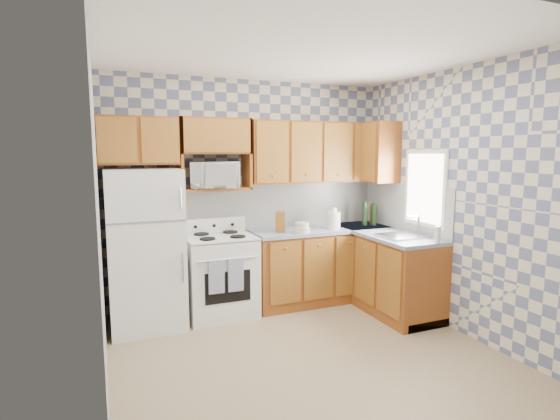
% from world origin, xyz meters
% --- Properties ---
extents(floor, '(3.40, 3.40, 0.00)m').
position_xyz_m(floor, '(0.00, 0.00, 0.00)').
color(floor, '#837150').
rests_on(floor, ground).
extents(back_wall, '(3.40, 0.02, 2.70)m').
position_xyz_m(back_wall, '(0.00, 1.60, 1.35)').
color(back_wall, slate).
rests_on(back_wall, ground).
extents(right_wall, '(0.02, 3.20, 2.70)m').
position_xyz_m(right_wall, '(1.70, 0.00, 1.35)').
color(right_wall, slate).
rests_on(right_wall, ground).
extents(backsplash_back, '(2.60, 0.02, 0.56)m').
position_xyz_m(backsplash_back, '(0.40, 1.59, 1.20)').
color(backsplash_back, white).
rests_on(backsplash_back, back_wall).
extents(backsplash_right, '(0.02, 1.60, 0.56)m').
position_xyz_m(backsplash_right, '(1.69, 0.80, 1.20)').
color(backsplash_right, white).
rests_on(backsplash_right, right_wall).
extents(refrigerator, '(0.75, 0.70, 1.68)m').
position_xyz_m(refrigerator, '(-1.27, 1.25, 0.84)').
color(refrigerator, silver).
rests_on(refrigerator, floor).
extents(stove_body, '(0.76, 0.65, 0.90)m').
position_xyz_m(stove_body, '(-0.47, 1.28, 0.45)').
color(stove_body, silver).
rests_on(stove_body, floor).
extents(cooktop, '(0.76, 0.65, 0.02)m').
position_xyz_m(cooktop, '(-0.47, 1.28, 0.91)').
color(cooktop, silver).
rests_on(cooktop, stove_body).
extents(backguard, '(0.76, 0.08, 0.17)m').
position_xyz_m(backguard, '(-0.47, 1.55, 1.00)').
color(backguard, silver).
rests_on(backguard, cooktop).
extents(dish_towel_left, '(0.17, 0.02, 0.36)m').
position_xyz_m(dish_towel_left, '(-0.60, 0.93, 0.55)').
color(dish_towel_left, navy).
rests_on(dish_towel_left, stove_body).
extents(dish_towel_right, '(0.17, 0.02, 0.36)m').
position_xyz_m(dish_towel_right, '(-0.39, 0.93, 0.55)').
color(dish_towel_right, navy).
rests_on(dish_towel_right, stove_body).
extents(base_cabinets_back, '(1.75, 0.60, 0.88)m').
position_xyz_m(base_cabinets_back, '(0.82, 1.30, 0.44)').
color(base_cabinets_back, brown).
rests_on(base_cabinets_back, floor).
extents(base_cabinets_right, '(0.60, 1.60, 0.88)m').
position_xyz_m(base_cabinets_right, '(1.40, 0.80, 0.44)').
color(base_cabinets_right, brown).
rests_on(base_cabinets_right, floor).
extents(countertop_back, '(1.77, 0.63, 0.04)m').
position_xyz_m(countertop_back, '(0.82, 1.30, 0.90)').
color(countertop_back, slate).
rests_on(countertop_back, base_cabinets_back).
extents(countertop_right, '(0.63, 1.60, 0.04)m').
position_xyz_m(countertop_right, '(1.40, 0.80, 0.90)').
color(countertop_right, slate).
rests_on(countertop_right, base_cabinets_right).
extents(upper_cabinets_back, '(1.75, 0.33, 0.74)m').
position_xyz_m(upper_cabinets_back, '(0.82, 1.44, 1.85)').
color(upper_cabinets_back, brown).
rests_on(upper_cabinets_back, back_wall).
extents(upper_cabinets_fridge, '(0.82, 0.33, 0.50)m').
position_xyz_m(upper_cabinets_fridge, '(-1.29, 1.44, 1.97)').
color(upper_cabinets_fridge, brown).
rests_on(upper_cabinets_fridge, back_wall).
extents(upper_cabinets_right, '(0.33, 0.70, 0.74)m').
position_xyz_m(upper_cabinets_right, '(1.53, 1.25, 1.85)').
color(upper_cabinets_right, brown).
rests_on(upper_cabinets_right, right_wall).
extents(microwave_shelf, '(0.80, 0.33, 0.03)m').
position_xyz_m(microwave_shelf, '(-0.47, 1.44, 1.44)').
color(microwave_shelf, brown).
rests_on(microwave_shelf, back_wall).
extents(microwave, '(0.59, 0.44, 0.30)m').
position_xyz_m(microwave, '(-0.49, 1.38, 1.60)').
color(microwave, silver).
rests_on(microwave, microwave_shelf).
extents(sink, '(0.48, 0.40, 0.03)m').
position_xyz_m(sink, '(1.40, 0.45, 0.93)').
color(sink, '#B7B7BC').
rests_on(sink, countertop_right).
extents(window, '(0.02, 0.66, 0.86)m').
position_xyz_m(window, '(1.69, 0.45, 1.45)').
color(window, silver).
rests_on(window, right_wall).
extents(bottle_0, '(0.06, 0.06, 0.30)m').
position_xyz_m(bottle_0, '(1.44, 1.26, 1.07)').
color(bottle_0, black).
rests_on(bottle_0, countertop_back).
extents(bottle_1, '(0.06, 0.06, 0.28)m').
position_xyz_m(bottle_1, '(1.54, 1.20, 1.06)').
color(bottle_1, black).
rests_on(bottle_1, countertop_back).
extents(bottle_2, '(0.06, 0.06, 0.26)m').
position_xyz_m(bottle_2, '(1.58, 1.30, 1.05)').
color(bottle_2, brown).
rests_on(bottle_2, countertop_back).
extents(knife_block, '(0.14, 0.14, 0.24)m').
position_xyz_m(knife_block, '(0.25, 1.24, 1.04)').
color(knife_block, brown).
rests_on(knife_block, countertop_back).
extents(electric_kettle, '(0.16, 0.16, 0.21)m').
position_xyz_m(electric_kettle, '(0.95, 1.19, 1.02)').
color(electric_kettle, silver).
rests_on(electric_kettle, countertop_back).
extents(food_containers, '(0.18, 0.18, 0.12)m').
position_xyz_m(food_containers, '(0.48, 1.10, 0.98)').
color(food_containers, beige).
rests_on(food_containers, countertop_back).
extents(soap_bottle, '(0.06, 0.06, 0.17)m').
position_xyz_m(soap_bottle, '(1.53, 0.05, 1.01)').
color(soap_bottle, beige).
rests_on(soap_bottle, countertop_right).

